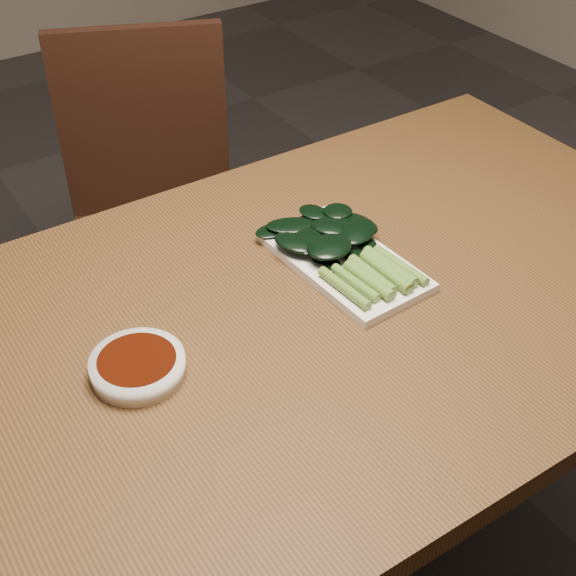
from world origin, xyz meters
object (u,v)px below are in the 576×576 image
Objects in this scene: chair_far at (154,217)px; gai_lan at (340,245)px; serving_plate at (344,262)px; table at (303,344)px; sauce_bowl at (138,366)px.

gai_lan is at bearing -63.22° from chair_far.
chair_far is 3.23× the size of serving_plate.
gai_lan is (0.11, 0.07, 0.10)m from table.
table is 0.14m from serving_plate.
gai_lan is (0.04, -0.65, 0.29)m from chair_far.
sauce_bowl is 0.38m from gai_lan.
table is 11.14× the size of sauce_bowl.
chair_far reaches higher than gai_lan.
gai_lan is at bearing 30.72° from table.
chair_far is 0.83m from sauce_bowl.
chair_far is 0.71m from gai_lan.
gai_lan reaches higher than table.
chair_far is 7.08× the size of sauce_bowl.
table is 5.18× the size of gai_lan.
serving_plate is at bearing -100.15° from gai_lan.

